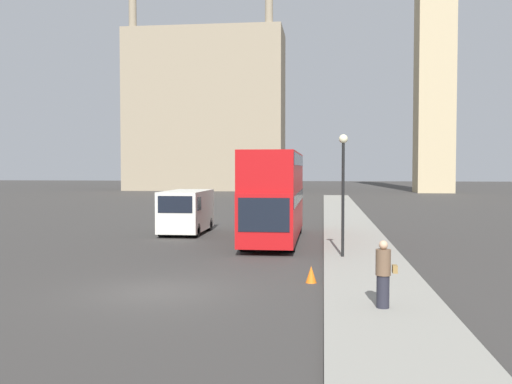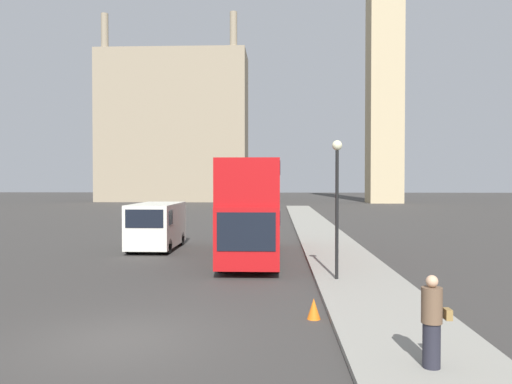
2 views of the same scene
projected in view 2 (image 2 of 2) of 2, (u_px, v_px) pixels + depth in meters
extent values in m
plane|color=#383533|center=(119.00, 340.00, 11.42)|extent=(300.00, 300.00, 0.00)
cube|color=gray|center=(411.00, 341.00, 11.14)|extent=(3.20, 120.00, 0.15)
cube|color=tan|center=(385.00, 76.00, 83.69)|extent=(5.47, 5.47, 42.66)
cube|color=gray|center=(174.00, 128.00, 91.37)|extent=(26.55, 10.53, 26.98)
cylinder|color=gray|center=(105.00, 31.00, 87.01)|extent=(1.26, 1.26, 5.94)
cylinder|color=gray|center=(233.00, 29.00, 86.09)|extent=(1.26, 1.26, 5.94)
cube|color=#B71114|center=(253.00, 227.00, 23.67)|extent=(2.48, 10.58, 2.40)
cube|color=#B71114|center=(253.00, 182.00, 23.63)|extent=(2.48, 10.37, 1.84)
cube|color=black|center=(253.00, 210.00, 23.66)|extent=(2.52, 10.16, 0.55)
cube|color=black|center=(253.00, 170.00, 23.62)|extent=(2.52, 9.95, 0.55)
cube|color=black|center=(246.00, 232.00, 18.37)|extent=(2.18, 0.03, 1.44)
cylinder|color=black|center=(227.00, 259.00, 20.03)|extent=(0.69, 1.07, 1.07)
cylinder|color=black|center=(271.00, 259.00, 19.96)|extent=(0.69, 1.07, 1.07)
cylinder|color=black|center=(240.00, 238.00, 27.43)|extent=(0.69, 1.07, 1.07)
cylinder|color=black|center=(272.00, 238.00, 27.36)|extent=(0.69, 1.07, 1.07)
cube|color=silver|center=(157.00, 224.00, 26.67)|extent=(2.20, 5.02, 2.24)
cube|color=black|center=(144.00, 219.00, 24.14)|extent=(1.87, 0.02, 0.90)
cube|color=black|center=(149.00, 217.00, 25.03)|extent=(2.23, 0.90, 0.72)
cylinder|color=black|center=(132.00, 246.00, 25.01)|extent=(0.55, 0.77, 0.77)
cylinder|color=black|center=(165.00, 246.00, 24.95)|extent=(0.55, 0.77, 0.77)
cylinder|color=black|center=(150.00, 238.00, 28.43)|extent=(0.55, 0.77, 0.77)
cylinder|color=black|center=(178.00, 238.00, 28.36)|extent=(0.55, 0.77, 0.77)
cylinder|color=#23232D|center=(431.00, 345.00, 9.33)|extent=(0.33, 0.33, 0.84)
cylinder|color=brown|center=(432.00, 305.00, 9.31)|extent=(0.39, 0.39, 0.67)
sphere|color=tan|center=(432.00, 281.00, 9.30)|extent=(0.23, 0.23, 0.23)
cube|color=olive|center=(448.00, 314.00, 9.30)|extent=(0.12, 0.24, 0.20)
cylinder|color=black|center=(337.00, 215.00, 17.78)|extent=(0.12, 0.12, 4.59)
sphere|color=beige|center=(337.00, 145.00, 17.73)|extent=(0.36, 0.36, 0.36)
cone|color=orange|center=(314.00, 309.00, 13.16)|extent=(0.36, 0.36, 0.55)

